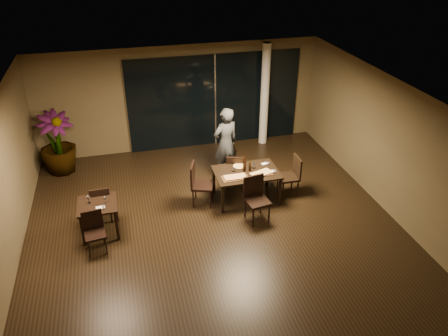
{
  "coord_description": "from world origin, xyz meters",
  "views": [
    {
      "loc": [
        -1.72,
        -7.64,
        5.87
      ],
      "look_at": [
        0.4,
        0.59,
        1.05
      ],
      "focal_mm": 35.0,
      "sensor_mm": 36.0,
      "label": 1
    }
  ],
  "objects_px": {
    "chair_side_near": "(94,229)",
    "bottle_a": "(244,166)",
    "main_table": "(246,174)",
    "chair_main_far": "(235,170)",
    "diner": "(226,143)",
    "potted_plant": "(57,143)",
    "chair_main_right": "(292,174)",
    "bottle_b": "(250,166)",
    "bottle_c": "(245,163)",
    "chair_main_left": "(198,182)",
    "side_table": "(98,209)",
    "chair_side_far": "(101,202)",
    "chair_main_near": "(256,196)"
  },
  "relations": [
    {
      "from": "chair_side_near",
      "to": "bottle_a",
      "type": "height_order",
      "value": "bottle_a"
    },
    {
      "from": "main_table",
      "to": "chair_side_near",
      "type": "height_order",
      "value": "chair_side_near"
    },
    {
      "from": "chair_main_far",
      "to": "chair_side_near",
      "type": "relative_size",
      "value": 1.06
    },
    {
      "from": "diner",
      "to": "potted_plant",
      "type": "relative_size",
      "value": 1.14
    },
    {
      "from": "chair_main_right",
      "to": "bottle_a",
      "type": "height_order",
      "value": "bottle_a"
    },
    {
      "from": "chair_main_far",
      "to": "chair_side_near",
      "type": "distance_m",
      "value": 3.72
    },
    {
      "from": "chair_main_far",
      "to": "bottle_b",
      "type": "bearing_deg",
      "value": 129.41
    },
    {
      "from": "chair_side_near",
      "to": "bottle_b",
      "type": "distance_m",
      "value": 3.76
    },
    {
      "from": "main_table",
      "to": "potted_plant",
      "type": "relative_size",
      "value": 0.9
    },
    {
      "from": "chair_main_right",
      "to": "bottle_c",
      "type": "bearing_deg",
      "value": -98.39
    },
    {
      "from": "chair_main_left",
      "to": "chair_side_near",
      "type": "height_order",
      "value": "chair_main_left"
    },
    {
      "from": "bottle_a",
      "to": "diner",
      "type": "bearing_deg",
      "value": 97.47
    },
    {
      "from": "side_table",
      "to": "bottle_c",
      "type": "bearing_deg",
      "value": 10.51
    },
    {
      "from": "chair_main_right",
      "to": "potted_plant",
      "type": "height_order",
      "value": "potted_plant"
    },
    {
      "from": "chair_main_right",
      "to": "chair_side_far",
      "type": "height_order",
      "value": "chair_main_right"
    },
    {
      "from": "bottle_b",
      "to": "diner",
      "type": "bearing_deg",
      "value": 103.77
    },
    {
      "from": "chair_main_left",
      "to": "chair_main_right",
      "type": "relative_size",
      "value": 1.05
    },
    {
      "from": "chair_main_right",
      "to": "potted_plant",
      "type": "xyz_separation_m",
      "value": [
        -5.52,
        2.56,
        0.28
      ]
    },
    {
      "from": "chair_side_near",
      "to": "diner",
      "type": "bearing_deg",
      "value": 26.39
    },
    {
      "from": "chair_main_right",
      "to": "chair_side_near",
      "type": "height_order",
      "value": "chair_main_right"
    },
    {
      "from": "chair_side_far",
      "to": "potted_plant",
      "type": "height_order",
      "value": "potted_plant"
    },
    {
      "from": "side_table",
      "to": "potted_plant",
      "type": "xyz_separation_m",
      "value": [
        -0.98,
        3.01,
        0.21
      ]
    },
    {
      "from": "main_table",
      "to": "diner",
      "type": "bearing_deg",
      "value": 99.38
    },
    {
      "from": "bottle_a",
      "to": "chair_main_right",
      "type": "bearing_deg",
      "value": -3.96
    },
    {
      "from": "chair_side_near",
      "to": "chair_main_left",
      "type": "bearing_deg",
      "value": 17.75
    },
    {
      "from": "main_table",
      "to": "diner",
      "type": "distance_m",
      "value": 1.23
    },
    {
      "from": "chair_main_far",
      "to": "side_table",
      "type": "bearing_deg",
      "value": 34.91
    },
    {
      "from": "bottle_c",
      "to": "chair_main_far",
      "type": "bearing_deg",
      "value": 104.46
    },
    {
      "from": "chair_main_far",
      "to": "potted_plant",
      "type": "height_order",
      "value": "potted_plant"
    },
    {
      "from": "side_table",
      "to": "chair_main_left",
      "type": "bearing_deg",
      "value": 14.55
    },
    {
      "from": "potted_plant",
      "to": "bottle_c",
      "type": "relative_size",
      "value": 4.8
    },
    {
      "from": "chair_main_far",
      "to": "bottle_c",
      "type": "relative_size",
      "value": 2.67
    },
    {
      "from": "chair_main_left",
      "to": "chair_main_right",
      "type": "xyz_separation_m",
      "value": [
        2.27,
        -0.14,
        -0.03
      ]
    },
    {
      "from": "side_table",
      "to": "chair_main_near",
      "type": "height_order",
      "value": "chair_main_near"
    },
    {
      "from": "main_table",
      "to": "chair_main_far",
      "type": "relative_size",
      "value": 1.61
    },
    {
      "from": "chair_side_far",
      "to": "chair_main_far",
      "type": "bearing_deg",
      "value": -170.69
    },
    {
      "from": "bottle_c",
      "to": "chair_side_far",
      "type": "bearing_deg",
      "value": -176.14
    },
    {
      "from": "potted_plant",
      "to": "chair_main_right",
      "type": "bearing_deg",
      "value": -24.9
    },
    {
      "from": "chair_main_near",
      "to": "potted_plant",
      "type": "distance_m",
      "value": 5.47
    },
    {
      "from": "chair_main_left",
      "to": "bottle_c",
      "type": "relative_size",
      "value": 3.02
    },
    {
      "from": "chair_main_far",
      "to": "diner",
      "type": "xyz_separation_m",
      "value": [
        -0.08,
        0.65,
        0.43
      ]
    },
    {
      "from": "chair_main_left",
      "to": "chair_main_right",
      "type": "height_order",
      "value": "chair_main_left"
    },
    {
      "from": "chair_main_left",
      "to": "chair_side_far",
      "type": "height_order",
      "value": "chair_main_left"
    },
    {
      "from": "chair_main_near",
      "to": "chair_main_left",
      "type": "relative_size",
      "value": 0.99
    },
    {
      "from": "bottle_a",
      "to": "chair_side_far",
      "type": "bearing_deg",
      "value": -177.85
    },
    {
      "from": "chair_main_left",
      "to": "chair_side_near",
      "type": "distance_m",
      "value": 2.61
    },
    {
      "from": "chair_main_left",
      "to": "bottle_c",
      "type": "bearing_deg",
      "value": -69.09
    },
    {
      "from": "chair_main_near",
      "to": "bottle_a",
      "type": "height_order",
      "value": "chair_main_near"
    },
    {
      "from": "side_table",
      "to": "bottle_b",
      "type": "height_order",
      "value": "bottle_b"
    },
    {
      "from": "side_table",
      "to": "diner",
      "type": "height_order",
      "value": "diner"
    }
  ]
}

